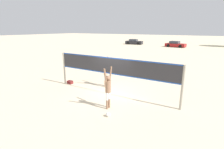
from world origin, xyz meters
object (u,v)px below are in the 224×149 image
at_px(gear_bag, 70,82).
at_px(player_spiker, 108,87).
at_px(volleyball_net, 112,69).
at_px(player_blocker, 106,71).
at_px(parked_car_mid, 175,44).
at_px(volleyball, 108,114).
at_px(parked_car_near, 134,42).

bearing_deg(gear_bag, player_spiker, -23.09).
bearing_deg(volleyball_net, player_spiker, -64.11).
height_order(player_blocker, parked_car_mid, player_blocker).
distance_m(volleyball, parked_car_mid, 33.78).
height_order(volleyball_net, parked_car_near, volleyball_net).
xyz_separation_m(player_spiker, parked_car_mid, (-3.80, 32.77, -0.55)).
bearing_deg(parked_car_mid, player_blocker, -79.66).
xyz_separation_m(volleyball_net, parked_car_near, (-13.44, 32.64, -1.03)).
distance_m(volleyball, gear_bag, 5.78).
relative_size(volleyball_net, gear_bag, 21.74).
bearing_deg(parked_car_near, parked_car_mid, -15.90).
relative_size(volleyball_net, parked_car_near, 1.86).
bearing_deg(volleyball, parked_car_near, 112.81).
distance_m(player_blocker, parked_car_near, 33.89).
height_order(gear_bag, parked_car_mid, parked_car_mid).
xyz_separation_m(player_blocker, volleyball, (2.50, -3.58, -1.02)).
distance_m(volleyball_net, volleyball, 3.24).
relative_size(volleyball_net, volleyball, 39.14).
xyz_separation_m(parked_car_near, parked_car_mid, (10.51, -1.66, -0.01)).
distance_m(player_blocker, volleyball, 4.49).
relative_size(player_blocker, volleyball, 10.15).
xyz_separation_m(volleyball_net, player_spiker, (0.87, -1.79, -0.48)).
relative_size(player_blocker, gear_bag, 5.63).
bearing_deg(parked_car_near, gear_bag, -80.33).
bearing_deg(parked_car_mid, volleyball, -75.77).
height_order(player_blocker, gear_bag, player_blocker).
bearing_deg(gear_bag, player_blocker, 18.44).
distance_m(volleyball_net, parked_car_mid, 31.13).
distance_m(gear_bag, parked_car_near, 33.87).
relative_size(volleyball, gear_bag, 0.56).
height_order(gear_bag, parked_car_near, parked_car_near).
bearing_deg(player_spiker, volleyball, -147.20).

